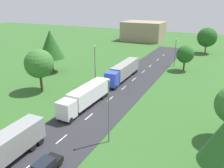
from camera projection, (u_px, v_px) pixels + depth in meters
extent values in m
cube|color=#2B2B30|center=(60.00, 140.00, 31.31)|extent=(10.00, 140.00, 0.06)
cube|color=white|center=(62.00, 139.00, 31.50)|extent=(0.16, 2.40, 0.01)
cube|color=white|center=(89.00, 117.00, 37.53)|extent=(0.16, 2.40, 0.01)
cube|color=white|center=(110.00, 99.00, 44.12)|extent=(0.16, 2.40, 0.01)
cube|color=white|center=(124.00, 88.00, 49.64)|extent=(0.16, 2.40, 0.01)
cube|color=white|center=(134.00, 79.00, 54.80)|extent=(0.16, 2.40, 0.01)
cube|color=white|center=(143.00, 72.00, 60.44)|extent=(0.16, 2.40, 0.01)
cube|color=white|center=(150.00, 66.00, 65.76)|extent=(0.16, 2.40, 0.01)
cube|color=white|center=(158.00, 60.00, 72.31)|extent=(0.16, 2.40, 0.01)
cube|color=white|center=(164.00, 55.00, 78.48)|extent=(0.16, 2.40, 0.01)
cube|color=gray|center=(1.00, 149.00, 25.79)|extent=(2.82, 11.86, 2.76)
cube|color=black|center=(3.00, 161.00, 26.33)|extent=(1.20, 11.23, 0.24)
cylinder|color=black|center=(33.00, 147.00, 28.99)|extent=(0.38, 1.01, 1.00)
cylinder|color=black|center=(20.00, 143.00, 29.80)|extent=(0.38, 1.01, 1.00)
cylinder|color=black|center=(40.00, 141.00, 30.20)|extent=(0.38, 1.01, 1.00)
cylinder|color=black|center=(28.00, 137.00, 31.01)|extent=(0.38, 1.01, 1.00)
cube|color=white|center=(66.00, 109.00, 35.79)|extent=(2.48, 2.47, 2.74)
cube|color=black|center=(61.00, 109.00, 34.65)|extent=(2.10, 0.14, 1.21)
cube|color=white|center=(89.00, 93.00, 41.24)|extent=(2.68, 10.19, 2.70)
cube|color=black|center=(90.00, 101.00, 41.78)|extent=(1.07, 9.65, 0.24)
cylinder|color=black|center=(70.00, 120.00, 35.31)|extent=(0.37, 1.01, 1.00)
cylinder|color=black|center=(59.00, 117.00, 36.20)|extent=(0.37, 1.01, 1.00)
cylinder|color=black|center=(103.00, 97.00, 43.92)|extent=(0.37, 1.01, 1.00)
cylinder|color=black|center=(94.00, 95.00, 44.81)|extent=(0.37, 1.01, 1.00)
cylinder|color=black|center=(106.00, 94.00, 44.94)|extent=(0.37, 1.01, 1.00)
cylinder|color=black|center=(97.00, 92.00, 45.83)|extent=(0.37, 1.01, 1.00)
cube|color=blue|center=(112.00, 79.00, 48.78)|extent=(2.49, 2.49, 3.00)
cube|color=black|center=(110.00, 78.00, 47.61)|extent=(2.10, 0.14, 1.32)
cube|color=gray|center=(125.00, 69.00, 55.12)|extent=(2.72, 11.99, 2.91)
cube|color=black|center=(125.00, 75.00, 55.70)|extent=(1.11, 11.37, 0.24)
cylinder|color=black|center=(115.00, 87.00, 48.37)|extent=(0.37, 1.01, 1.00)
cylinder|color=black|center=(106.00, 86.00, 49.19)|extent=(0.37, 1.01, 1.00)
cylinder|color=black|center=(134.00, 72.00, 58.37)|extent=(0.37, 1.01, 1.00)
cylinder|color=black|center=(127.00, 71.00, 59.20)|extent=(0.37, 1.01, 1.00)
cylinder|color=black|center=(136.00, 71.00, 59.59)|extent=(0.37, 1.01, 1.00)
cylinder|color=black|center=(129.00, 70.00, 60.42)|extent=(0.37, 1.01, 1.00)
cube|color=black|center=(45.00, 167.00, 25.42)|extent=(1.91, 4.07, 0.63)
cube|color=black|center=(44.00, 164.00, 25.06)|extent=(1.59, 2.28, 0.47)
cylinder|color=black|center=(48.00, 159.00, 27.03)|extent=(0.23, 0.64, 0.64)
cylinder|color=black|center=(60.00, 164.00, 26.34)|extent=(0.23, 0.64, 0.64)
cylinder|color=slate|center=(109.00, 113.00, 29.63)|extent=(0.18, 0.18, 8.54)
sphere|color=silver|center=(109.00, 80.00, 28.12)|extent=(0.36, 0.36, 0.36)
cylinder|color=slate|center=(95.00, 66.00, 50.06)|extent=(0.18, 0.18, 8.44)
sphere|color=silver|center=(95.00, 46.00, 48.56)|extent=(0.36, 0.36, 0.36)
cylinder|color=slate|center=(175.00, 53.00, 64.57)|extent=(0.18, 0.18, 7.45)
sphere|color=silver|center=(176.00, 39.00, 63.24)|extent=(0.36, 0.36, 0.36)
cylinder|color=#513823|center=(53.00, 65.00, 60.11)|extent=(0.61, 0.61, 3.59)
cone|color=#23561E|center=(51.00, 44.00, 58.27)|extent=(6.43, 6.43, 7.07)
cylinder|color=#513823|center=(205.00, 49.00, 80.86)|extent=(0.40, 0.40, 3.01)
sphere|color=#23561E|center=(207.00, 37.00, 79.50)|extent=(6.57, 6.57, 6.57)
cylinder|color=#513823|center=(184.00, 66.00, 61.34)|extent=(0.44, 0.44, 2.66)
sphere|color=#23561E|center=(185.00, 54.00, 60.30)|extent=(4.50, 4.50, 4.50)
cylinder|color=#513823|center=(41.00, 82.00, 47.87)|extent=(0.50, 0.50, 3.53)
sphere|color=#38702D|center=(39.00, 64.00, 46.50)|extent=(5.83, 5.83, 5.83)
cube|color=#9E846B|center=(143.00, 31.00, 105.10)|extent=(17.64, 13.11, 8.21)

